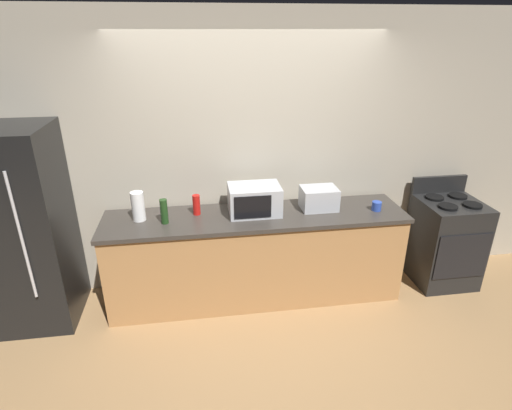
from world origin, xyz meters
The scene contains 11 objects.
ground_plane centered at (0.00, 0.00, 0.00)m, with size 8.00×8.00×0.00m, color #A87F51.
back_wall centered at (0.00, 0.81, 1.35)m, with size 6.40×0.10×2.70m, color #B2A893.
counter_run centered at (0.00, 0.40, 0.45)m, with size 2.84×0.64×0.90m.
refrigerator centered at (-2.05, 0.40, 0.90)m, with size 0.72×0.73×1.80m.
stove_range centered at (2.00, 0.40, 0.46)m, with size 0.60×0.61×1.08m.
microwave centered at (-0.01, 0.45, 1.04)m, with size 0.48×0.35×0.27m.
toaster_oven centered at (0.62, 0.46, 1.01)m, with size 0.34×0.26×0.21m, color #B7BABF.
paper_towel_roll centered at (-1.07, 0.45, 1.04)m, with size 0.12×0.12×0.27m, color white.
bottle_wine centered at (-0.83, 0.35, 1.01)m, with size 0.07×0.07×0.23m, color #1E3F19.
bottle_hot_sauce centered at (-0.55, 0.50, 1.00)m, with size 0.07×0.07×0.19m, color red.
mug_blue centered at (1.16, 0.33, 0.94)m, with size 0.09×0.09×0.09m, color #2D4CB2.
Camera 1 is at (-0.52, -3.04, 2.51)m, focal length 28.73 mm.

